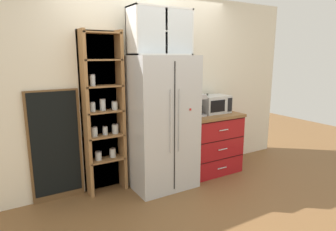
# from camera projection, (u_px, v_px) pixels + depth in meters

# --- Properties ---
(ground_plane) EXTENTS (10.65, 10.65, 0.00)m
(ground_plane) POSITION_uv_depth(u_px,v_px,m) (163.00, 185.00, 3.92)
(ground_plane) COLOR brown
(wall_back_cream) EXTENTS (4.96, 0.10, 2.55)m
(wall_back_cream) POSITION_uv_depth(u_px,v_px,m) (148.00, 89.00, 4.00)
(wall_back_cream) COLOR silver
(wall_back_cream) RESTS_ON ground
(refrigerator) EXTENTS (0.82, 0.67, 1.74)m
(refrigerator) POSITION_uv_depth(u_px,v_px,m) (161.00, 123.00, 3.77)
(refrigerator) COLOR silver
(refrigerator) RESTS_ON ground
(pantry_shelf_column) EXTENTS (0.53, 0.25, 2.03)m
(pantry_shelf_column) POSITION_uv_depth(u_px,v_px,m) (103.00, 113.00, 3.62)
(pantry_shelf_column) COLOR brown
(pantry_shelf_column) RESTS_ON ground
(counter_cabinet) EXTENTS (0.86, 0.58, 0.89)m
(counter_cabinet) POSITION_uv_depth(u_px,v_px,m) (210.00, 143.00, 4.33)
(counter_cabinet) COLOR #A8161C
(counter_cabinet) RESTS_ON ground
(microwave) EXTENTS (0.44, 0.33, 0.26)m
(microwave) POSITION_uv_depth(u_px,v_px,m) (214.00, 104.00, 4.29)
(microwave) COLOR silver
(microwave) RESTS_ON counter_cabinet
(coffee_maker) EXTENTS (0.17, 0.20, 0.31)m
(coffee_maker) POSITION_uv_depth(u_px,v_px,m) (197.00, 105.00, 4.08)
(coffee_maker) COLOR #B7B7BC
(coffee_maker) RESTS_ON counter_cabinet
(mug_cream) EXTENTS (0.12, 0.08, 0.09)m
(mug_cream) POSITION_uv_depth(u_px,v_px,m) (212.00, 111.00, 4.21)
(mug_cream) COLOR silver
(mug_cream) RESTS_ON counter_cabinet
(mug_sage) EXTENTS (0.11, 0.08, 0.09)m
(mug_sage) POSITION_uv_depth(u_px,v_px,m) (214.00, 111.00, 4.18)
(mug_sage) COLOR #8CA37F
(mug_sage) RESTS_ON counter_cabinet
(bottle_green) EXTENTS (0.07, 0.07, 0.29)m
(bottle_green) POSITION_uv_depth(u_px,v_px,m) (207.00, 104.00, 4.29)
(bottle_green) COLOR #285B33
(bottle_green) RESTS_ON counter_cabinet
(upper_cabinet) EXTENTS (0.79, 0.32, 0.57)m
(upper_cabinet) POSITION_uv_depth(u_px,v_px,m) (159.00, 32.00, 3.57)
(upper_cabinet) COLOR silver
(upper_cabinet) RESTS_ON refrigerator
(chalkboard_menu) EXTENTS (0.60, 0.04, 1.35)m
(chalkboard_menu) POSITION_uv_depth(u_px,v_px,m) (56.00, 146.00, 3.42)
(chalkboard_menu) COLOR brown
(chalkboard_menu) RESTS_ON ground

